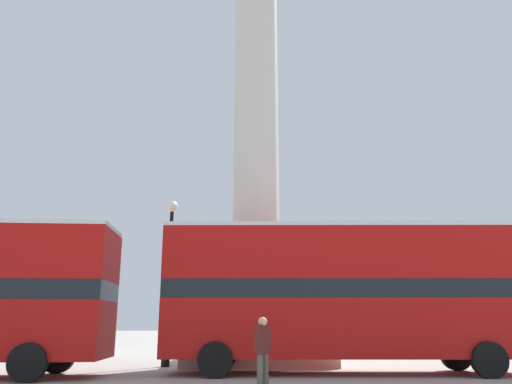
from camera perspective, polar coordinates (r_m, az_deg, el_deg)
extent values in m
plane|color=#ADA89E|center=(20.45, 0.00, -18.98)|extent=(200.00, 200.00, 0.00)
cube|color=beige|center=(20.41, 0.00, -17.40)|extent=(5.50, 5.50, 1.13)
cube|color=beige|center=(20.40, 0.00, -14.22)|extent=(3.96, 3.96, 1.13)
cube|color=beige|center=(20.44, 0.00, -11.05)|extent=(2.42, 2.42, 1.13)
cylinder|color=beige|center=(23.10, 0.00, 13.13)|extent=(1.94, 1.94, 17.83)
cube|color=#A80F0C|center=(16.20, 9.97, -15.03)|extent=(11.12, 3.02, 1.72)
cube|color=black|center=(16.23, 9.78, -11.04)|extent=(11.11, 2.97, 0.55)
cube|color=#A80F0C|center=(16.33, 9.62, -7.29)|extent=(11.12, 3.02, 1.59)
cube|color=silver|center=(16.46, 9.49, -4.34)|extent=(11.12, 3.02, 0.12)
cylinder|color=black|center=(18.41, 21.88, -16.86)|extent=(1.01, 0.35, 1.00)
cylinder|color=black|center=(16.15, 25.09, -16.97)|extent=(1.01, 0.35, 1.00)
cylinder|color=black|center=(17.27, -3.97, -18.04)|extent=(1.01, 0.35, 1.00)
cylinder|color=black|center=(14.85, -4.68, -18.55)|extent=(1.01, 0.35, 1.00)
cylinder|color=black|center=(17.31, -21.68, -17.07)|extent=(1.00, 0.32, 1.00)
cylinder|color=black|center=(14.97, -24.62, -17.29)|extent=(1.00, 0.32, 1.00)
cube|color=beige|center=(27.32, -20.76, -13.84)|extent=(4.02, 3.67, 3.03)
ellipsoid|color=brown|center=(27.49, -20.18, -7.53)|extent=(2.42, 1.97, 1.00)
cone|color=brown|center=(26.78, -18.52, -6.52)|extent=(1.11, 0.96, 1.05)
cylinder|color=brown|center=(27.61, -20.00, -5.58)|extent=(0.36, 0.36, 0.90)
sphere|color=brown|center=(27.71, -19.90, -4.38)|extent=(0.28, 0.28, 0.28)
cylinder|color=brown|center=(27.07, -18.90, -9.69)|extent=(0.20, 0.20, 1.02)
cylinder|color=brown|center=(26.69, -19.75, -9.56)|extent=(0.20, 0.20, 1.02)
cylinder|color=brown|center=(28.10, -20.96, -9.68)|extent=(0.20, 0.20, 1.02)
cylinder|color=brown|center=(27.74, -21.80, -9.54)|extent=(0.20, 0.20, 1.02)
cylinder|color=black|center=(18.98, -10.32, -18.47)|extent=(0.31, 0.31, 0.40)
cylinder|color=black|center=(18.98, -9.95, -10.59)|extent=(0.14, 0.14, 5.62)
sphere|color=white|center=(19.43, -9.56, -1.65)|extent=(0.44, 0.44, 0.44)
cylinder|color=#4C473D|center=(12.24, 1.10, -19.89)|extent=(0.14, 0.14, 0.79)
cylinder|color=#4C473D|center=(12.05, 0.46, -19.97)|extent=(0.14, 0.14, 0.79)
cube|color=#471919|center=(12.10, 0.77, -16.59)|extent=(0.40, 0.44, 0.63)
sphere|color=tan|center=(12.09, 0.77, -14.60)|extent=(0.21, 0.21, 0.21)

